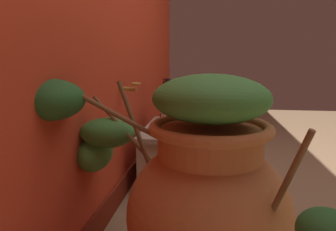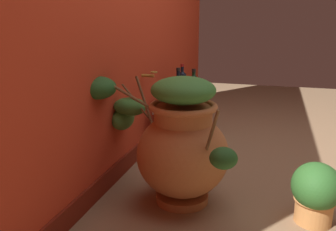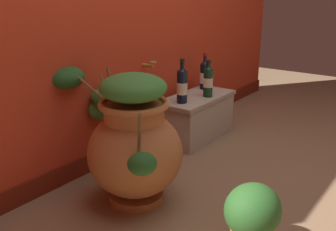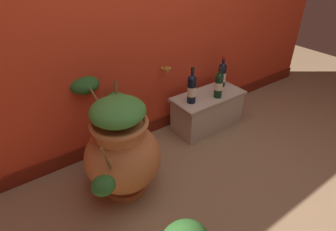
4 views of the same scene
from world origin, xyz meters
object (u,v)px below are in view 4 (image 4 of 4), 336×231
at_px(terracotta_urn, 121,146).
at_px(wine_bottle_middle, 192,88).
at_px(wine_bottle_right, 222,74).
at_px(wine_bottle_left, 219,84).

relative_size(terracotta_urn, wine_bottle_middle, 2.90).
distance_m(wine_bottle_middle, wine_bottle_right, 0.47).
distance_m(terracotta_urn, wine_bottle_middle, 0.87).
height_order(wine_bottle_middle, wine_bottle_right, wine_bottle_middle).
relative_size(terracotta_urn, wine_bottle_right, 3.17).
bearing_deg(terracotta_urn, wine_bottle_right, 13.24).
bearing_deg(terracotta_urn, wine_bottle_left, 7.88).
xyz_separation_m(terracotta_urn, wine_bottle_middle, (0.83, 0.22, 0.12)).
bearing_deg(wine_bottle_left, wine_bottle_middle, 165.91).
height_order(wine_bottle_left, wine_bottle_middle, wine_bottle_middle).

